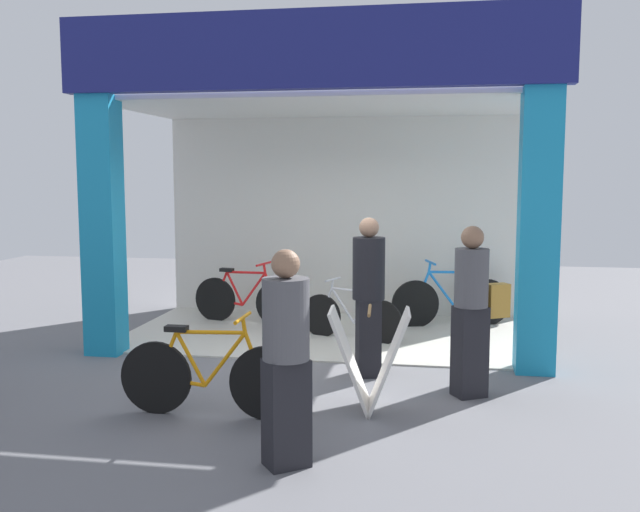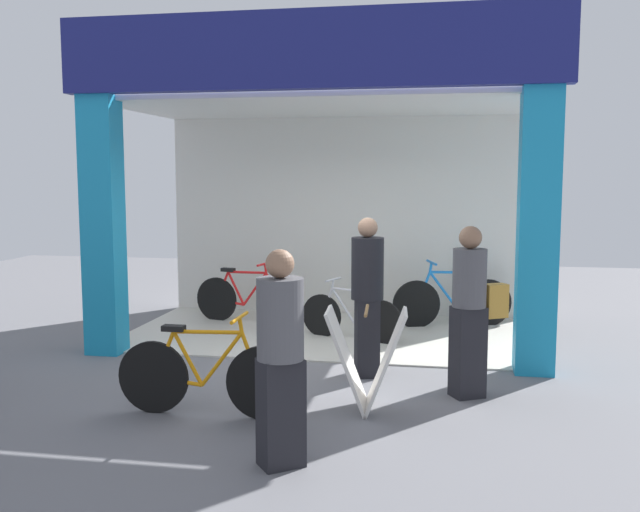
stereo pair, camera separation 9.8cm
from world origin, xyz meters
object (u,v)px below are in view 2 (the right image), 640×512
at_px(bicycle_inside_1, 453,301).
at_px(pedestrian_3, 367,294).
at_px(bicycle_inside_0, 351,316).
at_px(bicycle_inside_2, 246,299).
at_px(bicycle_parked_0, 207,376).
at_px(pedestrian_2, 280,356).
at_px(sandwich_board_sign, 366,360).
at_px(pedestrian_1, 471,309).

distance_m(bicycle_inside_1, pedestrian_3, 2.82).
distance_m(bicycle_inside_0, pedestrian_3, 1.69).
xyz_separation_m(bicycle_inside_2, bicycle_parked_0, (0.75, -3.89, 0.01)).
relative_size(bicycle_inside_1, pedestrian_2, 1.03).
height_order(sandwich_board_sign, pedestrian_2, pedestrian_2).
xyz_separation_m(bicycle_inside_1, pedestrian_3, (-0.93, -2.62, 0.51)).
xyz_separation_m(pedestrian_2, pedestrian_3, (0.36, 2.51, 0.05)).
bearing_deg(bicycle_inside_2, pedestrian_2, -71.14).
height_order(bicycle_inside_0, pedestrian_3, pedestrian_3).
relative_size(bicycle_inside_1, sandwich_board_sign, 1.75).
xyz_separation_m(bicycle_inside_0, pedestrian_3, (0.37, -1.54, 0.56)).
relative_size(bicycle_inside_2, pedestrian_1, 0.97).
bearing_deg(pedestrian_1, sandwich_board_sign, -148.01).
bearing_deg(bicycle_inside_1, pedestrian_2, -104.13).
xyz_separation_m(pedestrian_1, pedestrian_3, (-1.07, 0.57, 0.02)).
xyz_separation_m(bicycle_inside_0, sandwich_board_sign, (0.50, -2.71, 0.15)).
relative_size(bicycle_inside_0, bicycle_inside_2, 0.85).
bearing_deg(bicycle_inside_0, pedestrian_1, -55.84).
bearing_deg(bicycle_parked_0, pedestrian_1, 23.11).
bearing_deg(pedestrian_1, pedestrian_3, 151.74).
relative_size(bicycle_inside_0, sandwich_board_sign, 1.45).
distance_m(bicycle_inside_0, bicycle_inside_1, 1.69).
height_order(bicycle_inside_1, pedestrian_1, pedestrian_1).
bearing_deg(bicycle_inside_1, sandwich_board_sign, -102.09).
bearing_deg(pedestrian_2, bicycle_inside_0, 90.20).
bearing_deg(sandwich_board_sign, pedestrian_1, 31.99).
distance_m(bicycle_parked_0, pedestrian_2, 1.39).
bearing_deg(pedestrian_3, pedestrian_2, -98.09).
relative_size(bicycle_inside_0, pedestrian_1, 0.83).
height_order(bicycle_inside_0, pedestrian_2, pedestrian_2).
distance_m(pedestrian_1, pedestrian_2, 2.40).
relative_size(bicycle_inside_2, pedestrian_3, 0.95).
bearing_deg(bicycle_parked_0, sandwich_board_sign, 16.29).
bearing_deg(bicycle_inside_2, bicycle_inside_0, -25.41).
xyz_separation_m(bicycle_inside_0, pedestrian_2, (0.01, -4.05, 0.52)).
xyz_separation_m(sandwich_board_sign, pedestrian_2, (-0.48, -1.35, 0.36)).
distance_m(bicycle_inside_2, bicycle_parked_0, 3.96).
relative_size(bicycle_parked_0, pedestrian_1, 1.01).
bearing_deg(bicycle_inside_2, sandwich_board_sign, -58.53).
height_order(bicycle_inside_1, bicycle_inside_2, bicycle_inside_1).
xyz_separation_m(bicycle_inside_1, bicycle_parked_0, (-2.19, -4.18, -0.01)).
bearing_deg(sandwich_board_sign, bicycle_parked_0, -163.71).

